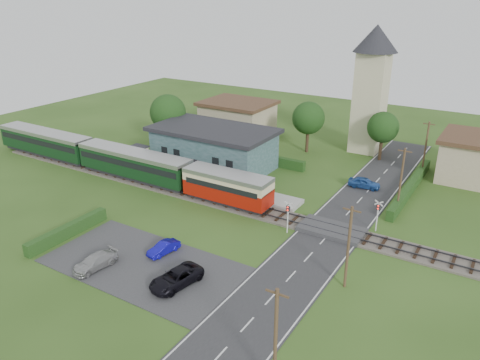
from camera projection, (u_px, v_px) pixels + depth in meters
The scene contains 32 objects.
ground at pixel (233, 216), 48.63m from camera, with size 120.00×120.00×0.00m, color #2D4C19.
railway_track at pixel (243, 207), 50.17m from camera, with size 76.00×3.20×0.49m.
road at pixel (324, 240), 43.77m from camera, with size 6.00×70.00×0.05m, color #28282B.
car_park at pixel (144, 265), 39.88m from camera, with size 17.00×9.00×0.08m, color #333335.
crossing_deck at pixel (332, 230), 45.28m from camera, with size 6.20×3.40×0.45m, color #333335.
platform at pixel (187, 179), 57.50m from camera, with size 30.00×3.00×0.45m, color gray.
equipment_hut at pixel (138, 156), 60.80m from camera, with size 2.30×2.30×2.55m.
station_building at pixel (214, 147), 61.14m from camera, with size 16.00×9.00×5.30m.
train at pixel (115, 159), 58.50m from camera, with size 43.20×2.90×3.40m.
church_tower at pixel (372, 80), 64.44m from camera, with size 6.00×6.00×17.60m.
house_west at pixel (238, 118), 74.58m from camera, with size 10.80×8.80×5.50m.
house_east at pixel (478, 158), 56.82m from camera, with size 8.80×8.80×5.50m.
hedge_carpark at pixel (68, 231), 44.27m from camera, with size 0.80×9.00×1.20m, color #193814.
hedge_roadside at pixel (411, 187), 54.15m from camera, with size 0.80×18.00×1.20m, color #193814.
hedge_station at pixel (232, 152), 65.46m from camera, with size 22.00×0.80×1.30m, color #193814.
tree_a at pixel (168, 113), 67.34m from camera, with size 5.20×5.20×8.00m.
tree_b at pixel (308, 118), 65.86m from camera, with size 4.60×4.60×7.34m.
tree_c at pixel (383, 127), 62.72m from camera, with size 4.20×4.20×6.78m.
utility_pole_a at pixel (276, 339), 26.18m from camera, with size 1.40×0.22×7.00m.
utility_pole_b at pixel (348, 246), 35.65m from camera, with size 1.40×0.22×7.00m.
utility_pole_c at pixel (401, 179), 48.27m from camera, with size 1.40×0.22×7.00m.
utility_pole_d at pixel (425, 148), 57.74m from camera, with size 1.40×0.22×7.00m.
crossing_signal_near at pixel (288, 213), 44.40m from camera, with size 0.84×0.28×3.28m.
crossing_signal_far at pixel (378, 211), 44.70m from camera, with size 0.84×0.28×3.28m.
streetlamp_west at pixel (183, 118), 73.93m from camera, with size 0.30×0.30×5.15m.
streetlamp_east at pixel (447, 145), 61.03m from camera, with size 0.30×0.30×5.15m.
car_on_road at pixel (364, 183), 55.13m from camera, with size 1.49×3.69×1.26m, color #2552A0.
car_park_blue at pixel (164, 248), 41.35m from camera, with size 1.09×3.14×1.03m, color #100CA0.
car_park_silver at pixel (95, 262), 39.15m from camera, with size 1.63×4.00×1.16m, color #A0A0A0.
car_park_dark at pixel (176, 278), 36.85m from camera, with size 2.12×4.59×1.28m, color black.
pedestrian_near at pixel (247, 187), 52.63m from camera, with size 0.57×0.37×1.56m, color gray.
pedestrian_far at pixel (147, 161), 60.55m from camera, with size 0.78×0.61×1.60m, color gray.
Camera 1 is at (23.43, -36.82, 21.78)m, focal length 35.00 mm.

